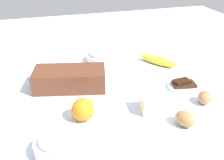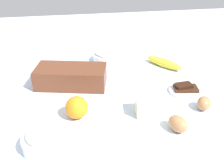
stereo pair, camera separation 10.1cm
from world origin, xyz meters
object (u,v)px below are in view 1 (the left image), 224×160
(banana, at_px, (158,60))
(egg_near_butter, at_px, (205,97))
(orange_fruit, at_px, (83,110))
(butter_block, at_px, (154,104))
(chocolate_plate, at_px, (183,85))
(loaf_pan, at_px, (70,78))
(flour_bowl, at_px, (56,144))
(sugar_bowl, at_px, (100,56))
(egg_beside_bowl, at_px, (185,119))

(banana, bearing_deg, egg_near_butter, 93.09)
(orange_fruit, distance_m, butter_block, 0.24)
(chocolate_plate, bearing_deg, loaf_pan, -16.30)
(orange_fruit, bearing_deg, banana, -142.30)
(flour_bowl, distance_m, sugar_bowl, 0.62)
(butter_block, bearing_deg, egg_near_butter, 178.47)
(butter_block, relative_size, chocolate_plate, 0.69)
(loaf_pan, bearing_deg, banana, -153.48)
(butter_block, relative_size, egg_near_butter, 1.50)
(sugar_bowl, height_order, egg_near_butter, sugar_bowl)
(orange_fruit, height_order, chocolate_plate, orange_fruit)
(loaf_pan, xyz_separation_m, sugar_bowl, (-0.18, -0.21, -0.01))
(flour_bowl, xyz_separation_m, butter_block, (-0.34, -0.11, -0.00))
(orange_fruit, bearing_deg, egg_beside_bowl, 158.26)
(banana, distance_m, egg_beside_bowl, 0.46)
(loaf_pan, distance_m, sugar_bowl, 0.28)
(egg_beside_bowl, relative_size, chocolate_plate, 0.53)
(loaf_pan, bearing_deg, chocolate_plate, 176.67)
(loaf_pan, relative_size, orange_fruit, 3.94)
(loaf_pan, xyz_separation_m, butter_block, (-0.26, 0.24, -0.01))
(chocolate_plate, bearing_deg, butter_block, 32.23)
(loaf_pan, height_order, egg_near_butter, loaf_pan)
(banana, bearing_deg, flour_bowl, 41.25)
(loaf_pan, relative_size, butter_block, 3.36)
(sugar_bowl, xyz_separation_m, egg_beside_bowl, (-0.14, 0.56, -0.00))
(loaf_pan, relative_size, sugar_bowl, 2.28)
(butter_block, bearing_deg, chocolate_plate, -147.77)
(egg_near_butter, xyz_separation_m, egg_beside_bowl, (0.13, 0.09, 0.00))
(egg_beside_bowl, bearing_deg, flour_bowl, 1.28)
(sugar_bowl, bearing_deg, flour_bowl, 64.94)
(chocolate_plate, bearing_deg, sugar_bowl, -52.64)
(orange_fruit, distance_m, egg_near_butter, 0.44)
(egg_near_butter, height_order, egg_beside_bowl, egg_beside_bowl)
(chocolate_plate, bearing_deg, banana, -88.80)
(loaf_pan, relative_size, chocolate_plate, 2.32)
(butter_block, height_order, chocolate_plate, butter_block)
(flour_bowl, height_order, egg_near_butter, flour_bowl)
(butter_block, height_order, egg_beside_bowl, butter_block)
(flour_bowl, distance_m, butter_block, 0.36)
(flour_bowl, height_order, banana, flour_bowl)
(loaf_pan, xyz_separation_m, flour_bowl, (0.09, 0.35, -0.01))
(egg_beside_bowl, bearing_deg, orange_fruit, -21.74)
(egg_near_butter, relative_size, chocolate_plate, 0.46)
(orange_fruit, bearing_deg, egg_near_butter, 176.38)
(loaf_pan, distance_m, orange_fruit, 0.22)
(egg_near_butter, relative_size, egg_beside_bowl, 0.87)
(orange_fruit, xyz_separation_m, egg_beside_bowl, (-0.31, 0.12, -0.01))
(banana, bearing_deg, egg_beside_bowl, 75.50)
(loaf_pan, bearing_deg, flour_bowl, 89.10)
(egg_beside_bowl, bearing_deg, egg_near_butter, -145.10)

